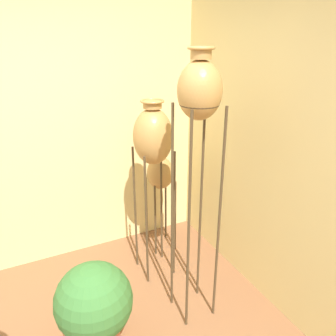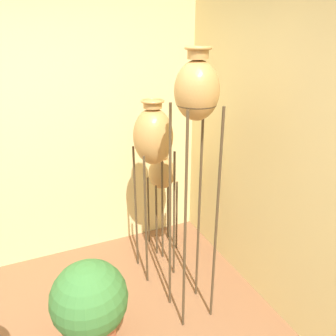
{
  "view_description": "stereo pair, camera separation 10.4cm",
  "coord_description": "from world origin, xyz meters",
  "views": [
    {
      "loc": [
        0.08,
        -1.21,
        2.12
      ],
      "look_at": [
        1.22,
        1.1,
        1.08
      ],
      "focal_mm": 35.0,
      "sensor_mm": 36.0,
      "label": 1
    },
    {
      "loc": [
        0.17,
        -1.25,
        2.12
      ],
      "look_at": [
        1.22,
        1.1,
        1.08
      ],
      "focal_mm": 35.0,
      "sensor_mm": 36.0,
      "label": 2
    }
  ],
  "objects": [
    {
      "name": "wall_back",
      "position": [
        0.0,
        1.87,
        1.35
      ],
      "size": [
        7.67,
        0.06,
        2.7
      ],
      "color": "beige",
      "rests_on": "ground_plane"
    },
    {
      "name": "vase_stand_tall",
      "position": [
        1.2,
        0.6,
        1.74
      ],
      "size": [
        0.29,
        0.29,
        2.07
      ],
      "color": "#473823",
      "rests_on": "ground_plane"
    },
    {
      "name": "vase_stand_medium",
      "position": [
        1.13,
        1.19,
        1.33
      ],
      "size": [
        0.34,
        0.34,
        1.65
      ],
      "color": "#473823",
      "rests_on": "ground_plane"
    },
    {
      "name": "vase_stand_short",
      "position": [
        1.34,
        1.52,
        0.84
      ],
      "size": [
        0.27,
        0.27,
        1.1
      ],
      "color": "#473823",
      "rests_on": "ground_plane"
    },
    {
      "name": "potted_plant",
      "position": [
        0.38,
        0.53,
        0.42
      ],
      "size": [
        0.53,
        0.53,
        0.74
      ],
      "color": "#B26647",
      "rests_on": "ground_plane"
    }
  ]
}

